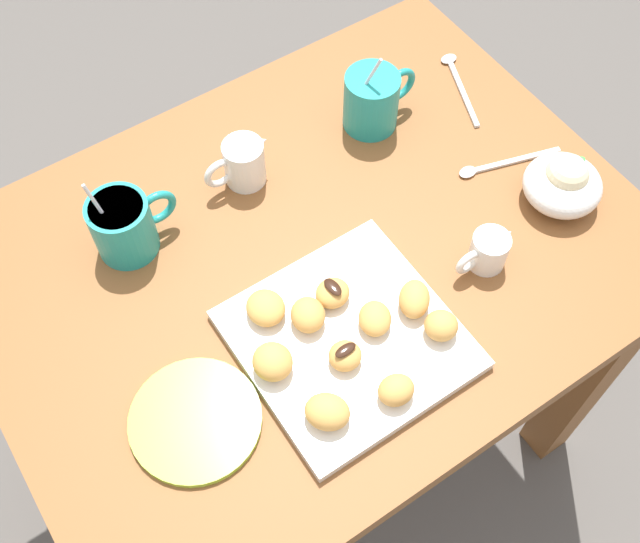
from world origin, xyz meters
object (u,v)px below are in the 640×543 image
object	(u,v)px
saucer_lime_left	(195,420)
beignet_2	(396,390)
beignet_3	(327,412)
beignet_1	(266,308)
ice_cream_bowl	(563,183)
dining_table	(313,304)
beignet_6	(345,356)
cream_pitcher_white	(243,162)
chocolate_sauce_pitcher	(488,250)
beignet_5	(414,299)
coffee_mug_teal_left	(124,225)
beignet_7	(308,315)
beignet_4	(441,326)
pastry_plate_square	(348,339)
beignet_9	(273,362)
coffee_mug_teal_right	(373,99)
beignet_0	(373,320)
beignet_8	(333,293)

from	to	relation	value
saucer_lime_left	beignet_2	world-z (taller)	beignet_2
beignet_3	beignet_1	bearing A→B (deg)	85.18
ice_cream_bowl	saucer_lime_left	bearing A→B (deg)	-179.30
dining_table	beignet_2	world-z (taller)	beignet_2
ice_cream_bowl	beignet_6	size ratio (longest dim) A/B	2.65
cream_pitcher_white	chocolate_sauce_pitcher	bearing A→B (deg)	-57.06
chocolate_sauce_pitcher	beignet_6	world-z (taller)	chocolate_sauce_pitcher
beignet_5	coffee_mug_teal_left	bearing A→B (deg)	130.87
ice_cream_bowl	beignet_2	world-z (taller)	ice_cream_bowl
beignet_2	cream_pitcher_white	bearing A→B (deg)	86.38
cream_pitcher_white	beignet_5	distance (m)	0.32
beignet_7	beignet_4	bearing A→B (deg)	-38.88
chocolate_sauce_pitcher	beignet_3	bearing A→B (deg)	-167.07
beignet_3	beignet_4	world-z (taller)	beignet_3
saucer_lime_left	beignet_2	distance (m)	0.25
pastry_plate_square	beignet_3	size ratio (longest dim) A/B	4.78
dining_table	pastry_plate_square	bearing A→B (deg)	-105.22
beignet_3	beignet_9	size ratio (longest dim) A/B	1.05
beignet_7	chocolate_sauce_pitcher	bearing A→B (deg)	-11.19
coffee_mug_teal_right	beignet_4	size ratio (longest dim) A/B	3.25
pastry_plate_square	coffee_mug_teal_left	bearing A→B (deg)	119.42
coffee_mug_teal_left	beignet_4	size ratio (longest dim) A/B	3.23
dining_table	beignet_2	size ratio (longest dim) A/B	19.72
pastry_plate_square	beignet_2	xyz separation A→B (m)	(0.00, -0.10, 0.02)
cream_pitcher_white	beignet_0	distance (m)	0.31
coffee_mug_teal_right	beignet_7	size ratio (longest dim) A/B	2.81
beignet_6	beignet_7	xyz separation A→B (m)	(-0.01, 0.07, 0.00)
coffee_mug_teal_left	coffee_mug_teal_right	size ratio (longest dim) A/B	0.99
ice_cream_bowl	chocolate_sauce_pitcher	xyz separation A→B (m)	(-0.16, -0.03, -0.01)
beignet_4	beignet_7	world-z (taller)	beignet_7
cream_pitcher_white	beignet_3	distance (m)	0.40
beignet_8	dining_table	bearing A→B (deg)	74.31
ice_cream_bowl	beignet_5	xyz separation A→B (m)	(-0.29, -0.03, -0.00)
cream_pitcher_white	beignet_5	xyz separation A→B (m)	(0.07, -0.31, -0.01)
beignet_0	coffee_mug_teal_left	bearing A→B (deg)	124.16
beignet_5	beignet_8	xyz separation A→B (m)	(-0.08, 0.07, -0.00)
chocolate_sauce_pitcher	beignet_6	size ratio (longest dim) A/B	2.16
dining_table	pastry_plate_square	world-z (taller)	pastry_plate_square
dining_table	coffee_mug_teal_left	xyz separation A→B (m)	(-0.20, 0.15, 0.20)
beignet_0	ice_cream_bowl	bearing A→B (deg)	4.18
pastry_plate_square	beignet_5	bearing A→B (deg)	-5.81
beignet_9	beignet_5	bearing A→B (deg)	-7.38
chocolate_sauce_pitcher	beignet_9	distance (m)	0.33
ice_cream_bowl	cream_pitcher_white	bearing A→B (deg)	141.74
cream_pitcher_white	beignet_9	xyz separation A→B (m)	(-0.13, -0.29, -0.00)
coffee_mug_teal_left	beignet_0	bearing A→B (deg)	-55.84
beignet_1	dining_table	bearing A→B (deg)	27.12
coffee_mug_teal_left	saucer_lime_left	distance (m)	0.29
coffee_mug_teal_right	beignet_9	bearing A→B (deg)	-141.69
chocolate_sauce_pitcher	beignet_3	size ratio (longest dim) A/B	1.66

